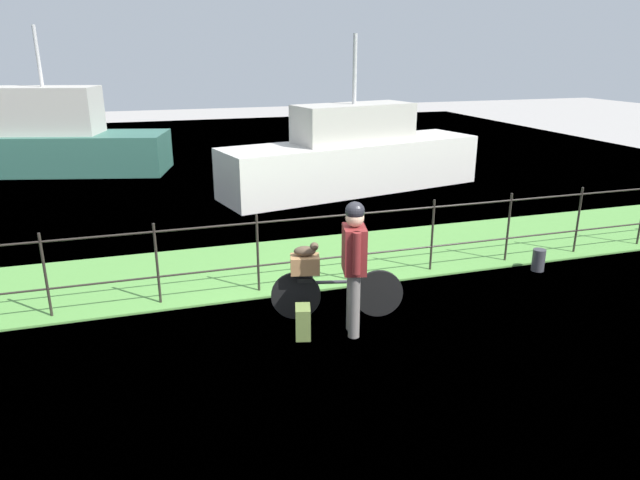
% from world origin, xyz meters
% --- Properties ---
extents(ground_plane, '(60.00, 60.00, 0.00)m').
position_xyz_m(ground_plane, '(0.00, 0.00, 0.00)').
color(ground_plane, '#9E9993').
extents(grass_strip, '(27.00, 2.40, 0.03)m').
position_xyz_m(grass_strip, '(0.00, 2.83, 0.01)').
color(grass_strip, '#569342').
rests_on(grass_strip, ground).
extents(harbor_water, '(30.00, 30.00, 0.00)m').
position_xyz_m(harbor_water, '(0.00, 9.26, 0.00)').
color(harbor_water, slate).
rests_on(harbor_water, ground).
extents(iron_fence, '(18.04, 0.04, 1.17)m').
position_xyz_m(iron_fence, '(-0.00, 1.88, 0.67)').
color(iron_fence, '#28231E').
rests_on(iron_fence, ground).
extents(bicycle_main, '(1.68, 0.45, 0.64)m').
position_xyz_m(bicycle_main, '(0.10, 0.76, 0.34)').
color(bicycle_main, black).
rests_on(bicycle_main, ground).
extents(wooden_crate, '(0.42, 0.35, 0.22)m').
position_xyz_m(wooden_crate, '(-0.29, 0.86, 0.76)').
color(wooden_crate, olive).
rests_on(wooden_crate, bicycle_main).
extents(terrier_dog, '(0.32, 0.20, 0.18)m').
position_xyz_m(terrier_dog, '(-0.26, 0.85, 0.94)').
color(terrier_dog, '#4C3D2D').
rests_on(terrier_dog, wooden_crate).
extents(cyclist_person, '(0.35, 0.53, 1.68)m').
position_xyz_m(cyclist_person, '(0.16, 0.29, 1.00)').
color(cyclist_person, slate).
rests_on(cyclist_person, ground).
extents(backpack_on_paving, '(0.25, 0.32, 0.40)m').
position_xyz_m(backpack_on_paving, '(-0.46, 0.37, 0.20)').
color(backpack_on_paving, olive).
rests_on(backpack_on_paving, ground).
extents(mooring_bollard, '(0.20, 0.20, 0.35)m').
position_xyz_m(mooring_bollard, '(3.72, 1.38, 0.18)').
color(mooring_bollard, '#38383D').
rests_on(mooring_bollard, ground).
extents(moored_boat_near, '(6.68, 3.49, 4.00)m').
position_xyz_m(moored_boat_near, '(-4.53, 12.13, 0.87)').
color(moored_boat_near, '#336656').
rests_on(moored_boat_near, ground).
extents(moored_boat_mid, '(6.90, 3.05, 3.72)m').
position_xyz_m(moored_boat_mid, '(2.88, 7.48, 0.81)').
color(moored_boat_mid, silver).
rests_on(moored_boat_mid, ground).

